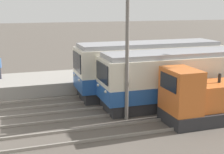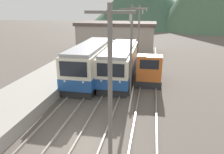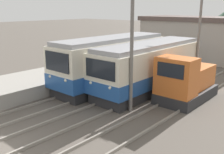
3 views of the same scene
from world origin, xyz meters
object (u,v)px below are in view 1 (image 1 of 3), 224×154
commuter_train_left (149,70)px  catenary_mast_mid (127,47)px  shunting_locomotive (202,100)px  commuter_train_center (180,80)px

commuter_train_left → catenary_mast_mid: size_ratio=1.40×
shunting_locomotive → catenary_mast_mid: catenary_mast_mid is taller
commuter_train_left → shunting_locomotive: 5.84m
shunting_locomotive → commuter_train_left: bearing=-175.2°
commuter_train_left → shunting_locomotive: size_ratio=2.19×
commuter_train_left → commuter_train_center: 2.94m
commuter_train_center → shunting_locomotive: commuter_train_center is taller
commuter_train_center → shunting_locomotive: (3.00, -0.40, -0.41)m
commuter_train_left → commuter_train_center: (2.80, 0.89, -0.11)m
commuter_train_center → catenary_mast_mid: (1.51, -4.19, 2.43)m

